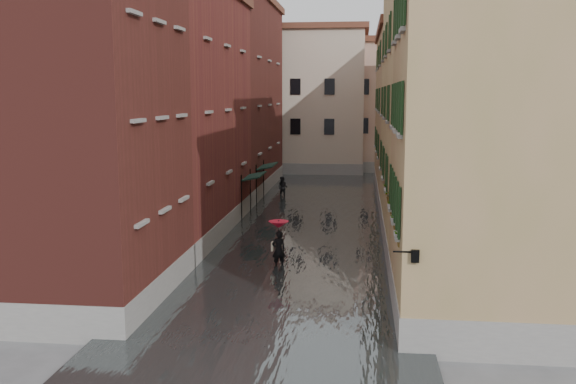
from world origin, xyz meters
The scene contains 16 objects.
ground centered at (0.00, 0.00, 0.00)m, with size 120.00×120.00×0.00m, color #565659.
floodwater centered at (0.00, 13.00, 0.10)m, with size 10.00×60.00×0.20m, color #404747.
building_left_near centered at (-7.00, -2.00, 6.50)m, with size 6.00×8.00×13.00m, color maroon.
building_left_mid centered at (-7.00, 9.00, 6.25)m, with size 6.00×14.00×12.50m, color maroon.
building_left_far centered at (-7.00, 24.00, 7.00)m, with size 6.00×16.00×14.00m, color maroon.
building_right_near centered at (7.00, -2.00, 5.75)m, with size 6.00×8.00×11.50m, color olive.
building_right_mid centered at (7.00, 9.00, 6.50)m, with size 6.00×14.00×13.00m, color tan.
building_right_far centered at (7.00, 24.00, 5.75)m, with size 6.00×16.00×11.50m, color olive.
building_end_cream centered at (-3.00, 38.00, 6.50)m, with size 12.00×9.00×13.00m, color #BCAB95.
building_end_pink centered at (6.00, 40.00, 6.00)m, with size 10.00×9.00×12.00m, color tan.
awning_near centered at (-3.49, 13.89, 2.47)m, with size 1.09×3.01×2.80m.
awning_far centered at (-3.48, 19.25, 2.47)m, with size 1.09×3.21×2.80m.
wall_lantern centered at (4.33, -6.00, 3.01)m, with size 0.71×0.22×0.35m.
window_planters centered at (4.12, 0.41, 3.51)m, with size 0.59×10.76×0.84m.
pedestrian_main centered at (-0.59, 2.99, 1.22)m, with size 0.89×0.89×2.06m.
pedestrian_far centered at (-2.68, 21.47, 0.78)m, with size 0.76×0.59×1.55m, color black.
Camera 1 is at (2.83, -23.37, 7.40)m, focal length 40.00 mm.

